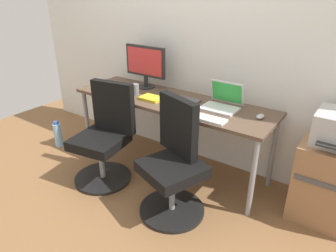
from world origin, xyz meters
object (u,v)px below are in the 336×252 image
at_px(open_laptop, 222,102).
at_px(coffee_mug, 118,88).
at_px(side_cabinet, 329,181).
at_px(water_bottle_on_floor, 58,135).
at_px(office_chair_right, 174,164).
at_px(desktop_monitor, 145,64).
at_px(office_chair_left, 105,138).

bearing_deg(open_laptop, coffee_mug, -168.08).
height_order(side_cabinet, water_bottle_on_floor, side_cabinet).
bearing_deg(office_chair_right, desktop_monitor, 140.35).
xyz_separation_m(desktop_monitor, coffee_mug, (-0.12, -0.29, -0.20)).
bearing_deg(coffee_mug, open_laptop, 11.92).
bearing_deg(coffee_mug, side_cabinet, 6.81).
xyz_separation_m(open_laptop, coffee_mug, (-1.04, -0.22, -0.01)).
distance_m(office_chair_right, side_cabinet, 1.22).
height_order(water_bottle_on_floor, open_laptop, open_laptop).
relative_size(office_chair_left, coffee_mug, 10.22).
bearing_deg(coffee_mug, office_chair_left, -67.55).
bearing_deg(open_laptop, desktop_monitor, 175.26).
distance_m(office_chair_left, desktop_monitor, 0.87).
bearing_deg(side_cabinet, office_chair_left, -161.51).
relative_size(office_chair_right, open_laptop, 3.03).
xyz_separation_m(side_cabinet, coffee_mug, (-1.98, -0.24, 0.45)).
bearing_deg(office_chair_right, office_chair_left, 179.79).
xyz_separation_m(office_chair_left, side_cabinet, (1.83, 0.61, -0.10)).
height_order(office_chair_right, coffee_mug, office_chair_right).
height_order(office_chair_left, office_chair_right, same).
distance_m(desktop_monitor, open_laptop, 0.94).
relative_size(office_chair_left, open_laptop, 3.03).
xyz_separation_m(office_chair_right, coffee_mug, (-0.93, 0.38, 0.36)).
height_order(water_bottle_on_floor, desktop_monitor, desktop_monitor).
distance_m(office_chair_left, office_chair_right, 0.78).
bearing_deg(desktop_monitor, office_chair_left, -87.09).
bearing_deg(desktop_monitor, office_chair_right, -39.65).
xyz_separation_m(office_chair_right, desktop_monitor, (-0.81, 0.67, 0.56)).
xyz_separation_m(office_chair_left, water_bottle_on_floor, (-0.92, 0.12, -0.28)).
bearing_deg(open_laptop, office_chair_left, -146.06).
xyz_separation_m(office_chair_left, office_chair_right, (0.78, -0.00, 0.00)).
relative_size(office_chair_left, water_bottle_on_floor, 3.03).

